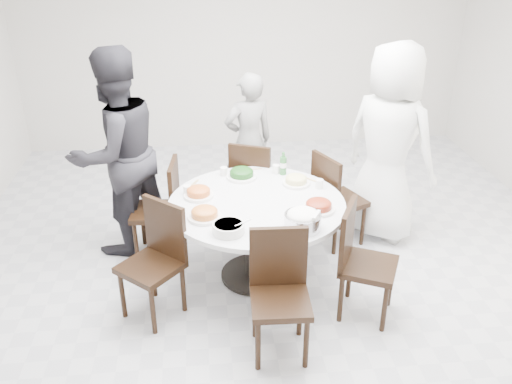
{
  "coord_description": "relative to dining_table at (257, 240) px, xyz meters",
  "views": [
    {
      "loc": [
        -0.65,
        -4.29,
        2.87
      ],
      "look_at": [
        -0.21,
        -0.22,
        0.82
      ],
      "focal_mm": 38.0,
      "sensor_mm": 36.0,
      "label": 1
    }
  ],
  "objects": [
    {
      "name": "tea_cups",
      "position": [
        0.02,
        0.62,
        0.42
      ],
      "size": [
        0.07,
        0.07,
        0.08
      ],
      "primitive_type": "cylinder",
      "color": "white",
      "rests_on": "dining_table"
    },
    {
      "name": "chair_ne",
      "position": [
        0.87,
        0.51,
        0.1
      ],
      "size": [
        0.55,
        0.55,
        0.95
      ],
      "primitive_type": "cube",
      "rotation": [
        0.0,
        0.0,
        1.99
      ],
      "color": "black",
      "rests_on": "floor"
    },
    {
      "name": "chair_s",
      "position": [
        0.06,
        -0.97,
        0.1
      ],
      "size": [
        0.44,
        0.44,
        0.95
      ],
      "primitive_type": "cube",
      "rotation": [
        0.0,
        0.0,
        6.24
      ],
      "color": "black",
      "rests_on": "floor"
    },
    {
      "name": "dish_tofu",
      "position": [
        -0.44,
        -0.23,
        0.41
      ],
      "size": [
        0.27,
        0.27,
        0.07
      ],
      "primitive_type": "cylinder",
      "color": "white",
      "rests_on": "dining_table"
    },
    {
      "name": "dining_table",
      "position": [
        0.0,
        0.0,
        0.0
      ],
      "size": [
        1.5,
        1.5,
        0.75
      ],
      "primitive_type": "cylinder",
      "color": "silver",
      "rests_on": "floor"
    },
    {
      "name": "diner_left",
      "position": [
        -1.21,
        0.66,
        0.6
      ],
      "size": [
        1.2,
        1.17,
        1.94
      ],
      "primitive_type": "imported",
      "rotation": [
        0.0,
        0.0,
        3.84
      ],
      "color": "black",
      "rests_on": "floor"
    },
    {
      "name": "floor",
      "position": [
        0.21,
        0.27,
        -0.38
      ],
      "size": [
        6.0,
        6.0,
        0.01
      ],
      "primitive_type": "cube",
      "color": "silver",
      "rests_on": "ground"
    },
    {
      "name": "soup_bowl",
      "position": [
        -0.27,
        -0.47,
        0.41
      ],
      "size": [
        0.25,
        0.25,
        0.08
      ],
      "primitive_type": "cylinder",
      "color": "white",
      "rests_on": "dining_table"
    },
    {
      "name": "dish_greens",
      "position": [
        -0.09,
        0.5,
        0.41
      ],
      "size": [
        0.28,
        0.28,
        0.07
      ],
      "primitive_type": "cylinder",
      "color": "white",
      "rests_on": "dining_table"
    },
    {
      "name": "wall_back",
      "position": [
        0.21,
        3.27,
        1.02
      ],
      "size": [
        6.0,
        0.01,
        2.8
      ],
      "primitive_type": "cube",
      "color": "beige",
      "rests_on": "ground"
    },
    {
      "name": "chair_se",
      "position": [
        0.82,
        -0.61,
        0.1
      ],
      "size": [
        0.56,
        0.56,
        0.95
      ],
      "primitive_type": "cube",
      "rotation": [
        0.0,
        0.0,
        7.4
      ],
      "color": "black",
      "rests_on": "floor"
    },
    {
      "name": "diner_right",
      "position": [
        1.34,
        0.64,
        0.6
      ],
      "size": [
        1.09,
        1.12,
        1.94
      ],
      "primitive_type": "imported",
      "rotation": [
        0.0,
        0.0,
        2.3
      ],
      "color": "white",
      "rests_on": "floor"
    },
    {
      "name": "dish_orange",
      "position": [
        -0.48,
        0.15,
        0.41
      ],
      "size": [
        0.26,
        0.26,
        0.07
      ],
      "primitive_type": "cylinder",
      "color": "white",
      "rests_on": "dining_table"
    },
    {
      "name": "rice_bowl",
      "position": [
        0.3,
        -0.48,
        0.44
      ],
      "size": [
        0.29,
        0.29,
        0.12
      ],
      "primitive_type": "cylinder",
      "color": "silver",
      "rests_on": "dining_table"
    },
    {
      "name": "chair_n",
      "position": [
        0.09,
        0.96,
        0.1
      ],
      "size": [
        0.55,
        0.55,
        0.95
      ],
      "primitive_type": "cube",
      "rotation": [
        0.0,
        0.0,
        2.75
      ],
      "color": "black",
      "rests_on": "floor"
    },
    {
      "name": "chair_sw",
      "position": [
        -0.88,
        -0.43,
        0.1
      ],
      "size": [
        0.59,
        0.59,
        0.95
      ],
      "primitive_type": "cube",
      "rotation": [
        0.0,
        0.0,
        5.55
      ],
      "color": "black",
      "rests_on": "floor"
    },
    {
      "name": "dish_pale",
      "position": [
        0.39,
        0.3,
        0.41
      ],
      "size": [
        0.25,
        0.25,
        0.07
      ],
      "primitive_type": "cylinder",
      "color": "white",
      "rests_on": "dining_table"
    },
    {
      "name": "diner_middle",
      "position": [
        0.07,
        1.42,
        0.37
      ],
      "size": [
        0.63,
        0.5,
        1.5
      ],
      "primitive_type": "imported",
      "rotation": [
        0.0,
        0.0,
        3.43
      ],
      "color": "black",
      "rests_on": "floor"
    },
    {
      "name": "chopsticks",
      "position": [
        -0.02,
        0.62,
        0.38
      ],
      "size": [
        0.24,
        0.04,
        0.01
      ],
      "primitive_type": null,
      "color": "tan",
      "rests_on": "dining_table"
    },
    {
      "name": "chair_nw",
      "position": [
        -0.9,
        0.47,
        0.1
      ],
      "size": [
        0.46,
        0.46,
        0.95
      ],
      "primitive_type": "cube",
      "rotation": [
        0.0,
        0.0,
        4.61
      ],
      "color": "black",
      "rests_on": "floor"
    },
    {
      "name": "dish_redbrown",
      "position": [
        0.49,
        -0.2,
        0.41
      ],
      "size": [
        0.27,
        0.27,
        0.07
      ],
      "primitive_type": "cylinder",
      "color": "white",
      "rests_on": "dining_table"
    },
    {
      "name": "beverage_bottle",
      "position": [
        0.31,
        0.54,
        0.48
      ],
      "size": [
        0.06,
        0.06,
        0.22
      ],
      "primitive_type": "cylinder",
      "color": "#28652D",
      "rests_on": "dining_table"
    }
  ]
}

